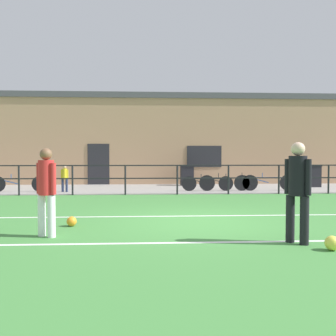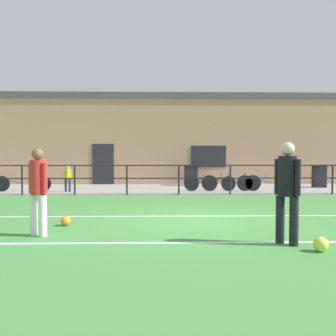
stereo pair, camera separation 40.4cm
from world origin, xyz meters
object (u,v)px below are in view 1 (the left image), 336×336
object	(u,v)px
trash_bin_0	(314,176)
trash_bin_1	(187,175)
player_goalkeeper	(298,186)
soccer_ball_spare	(72,221)
spectator_child	(65,177)
bicycle_parked_0	(207,183)
bicycle_parked_1	(18,184)
bicycle_parked_2	(224,183)
player_striker	(46,187)
soccer_ball_match	(332,243)
bicycle_parked_3	(269,182)

from	to	relation	value
trash_bin_0	trash_bin_1	distance (m)	6.03
player_goalkeeper	soccer_ball_spare	xyz separation A→B (m)	(-4.19, 1.81, -0.89)
spectator_child	bicycle_parked_0	size ratio (longest dim) A/B	0.51
spectator_child	bicycle_parked_1	world-z (taller)	spectator_child
bicycle_parked_2	trash_bin_1	bearing A→B (deg)	112.90
player_striker	bicycle_parked_0	world-z (taller)	player_striker
soccer_ball_spare	soccer_ball_match	bearing A→B (deg)	-26.91
bicycle_parked_1	player_goalkeeper	bearing A→B (deg)	-50.30
player_striker	bicycle_parked_0	distance (m)	9.72
bicycle_parked_2	bicycle_parked_3	xyz separation A→B (m)	(1.90, 0.00, 0.00)
bicycle_parked_0	trash_bin_0	size ratio (longest dim) A/B	2.07
trash_bin_1	bicycle_parked_1	bearing A→B (deg)	-157.53
soccer_ball_spare	bicycle_parked_1	bearing A→B (deg)	115.49
trash_bin_1	spectator_child	bearing A→B (deg)	-149.80
bicycle_parked_2	trash_bin_0	world-z (taller)	trash_bin_0
bicycle_parked_1	trash_bin_0	world-z (taller)	trash_bin_0
bicycle_parked_2	trash_bin_0	xyz separation A→B (m)	(4.63, 1.71, 0.18)
bicycle_parked_0	trash_bin_1	xyz separation A→B (m)	(-0.54, 3.00, 0.18)
soccer_ball_match	soccer_ball_spare	xyz separation A→B (m)	(-4.57, 2.32, -0.01)
spectator_child	bicycle_parked_1	xyz separation A→B (m)	(-1.89, 0.12, -0.29)
soccer_ball_match	trash_bin_0	bearing A→B (deg)	67.03
soccer_ball_match	spectator_child	distance (m)	11.68
bicycle_parked_0	bicycle_parked_2	distance (m)	0.72
soccer_ball_match	bicycle_parked_2	world-z (taller)	bicycle_parked_2
soccer_ball_match	player_goalkeeper	bearing A→B (deg)	126.24
soccer_ball_spare	bicycle_parked_2	distance (m)	9.05
bicycle_parked_2	bicycle_parked_0	bearing A→B (deg)	180.00
soccer_ball_match	bicycle_parked_3	size ratio (longest dim) A/B	0.10
spectator_child	bicycle_parked_1	bearing A→B (deg)	-2.32
bicycle_parked_2	bicycle_parked_3	world-z (taller)	bicycle_parked_3
bicycle_parked_1	bicycle_parked_2	bearing A→B (deg)	0.00
soccer_ball_spare	bicycle_parked_3	size ratio (longest dim) A/B	0.09
player_goalkeeper	soccer_ball_match	bearing A→B (deg)	-4.99
soccer_ball_spare	trash_bin_0	bearing A→B (deg)	44.46
bicycle_parked_1	bicycle_parked_3	distance (m)	10.40
soccer_ball_match	soccer_ball_spare	distance (m)	5.12
player_striker	spectator_child	size ratio (longest dim) A/B	1.50
soccer_ball_match	trash_bin_1	bearing A→B (deg)	94.23
player_goalkeeper	bicycle_parked_3	bearing A→B (deg)	123.47
soccer_ball_spare	bicycle_parked_2	world-z (taller)	bicycle_parked_2
player_goalkeeper	bicycle_parked_1	world-z (taller)	player_goalkeeper
spectator_child	bicycle_parked_0	world-z (taller)	spectator_child
player_striker	soccer_ball_match	size ratio (longest dim) A/B	6.96
soccer_ball_spare	trash_bin_1	size ratio (longest dim) A/B	0.21
trash_bin_0	bicycle_parked_1	bearing A→B (deg)	-172.59
player_goalkeeper	trash_bin_0	world-z (taller)	player_goalkeeper
player_goalkeeper	bicycle_parked_0	world-z (taller)	player_goalkeeper
bicycle_parked_3	soccer_ball_match	bearing A→B (deg)	-102.53
spectator_child	bicycle_parked_0	xyz separation A→B (m)	(5.89, 0.12, -0.30)
player_goalkeeper	bicycle_parked_1	size ratio (longest dim) A/B	0.75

